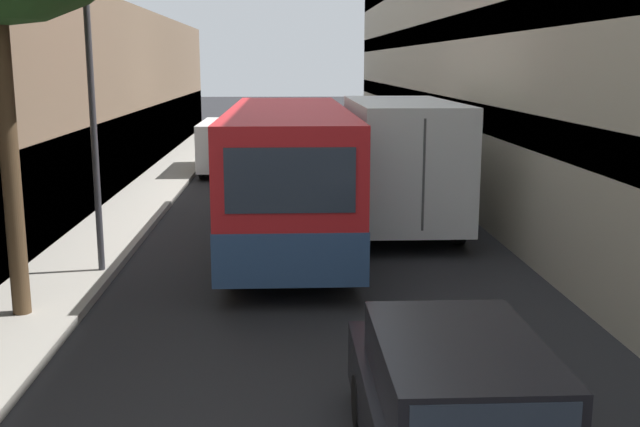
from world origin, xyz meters
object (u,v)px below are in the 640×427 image
at_px(box_truck, 396,157).
at_px(panel_van, 229,144).
at_px(bus, 289,172).
at_px(car_hatchback, 460,417).

xyz_separation_m(box_truck, panel_van, (-4.83, 8.91, -0.60)).
bearing_deg(bus, box_truck, 38.31).
bearing_deg(car_hatchback, box_truck, 84.43).
relative_size(box_truck, panel_van, 1.83).
bearing_deg(car_hatchback, bus, 98.65).
relative_size(car_hatchback, box_truck, 0.54).
bearing_deg(car_hatchback, panel_van, 99.80).
distance_m(bus, box_truck, 3.46).
bearing_deg(panel_van, bus, -79.17).
distance_m(box_truck, panel_van, 10.15).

